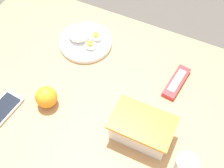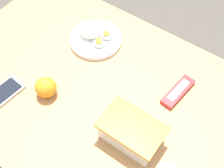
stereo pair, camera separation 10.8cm
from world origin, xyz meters
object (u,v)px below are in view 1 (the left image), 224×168
(orange_fruit, at_px, (46,97))
(candy_bar, at_px, (176,82))
(rice_plate, at_px, (85,40))
(drinking_glass, at_px, (184,168))
(cell_phone, at_px, (3,109))
(food_container, at_px, (142,129))

(orange_fruit, distance_m, candy_bar, 0.46)
(rice_plate, bearing_deg, drinking_glass, 146.45)
(orange_fruit, bearing_deg, drinking_glass, 175.25)
(orange_fruit, bearing_deg, rice_plate, -86.86)
(rice_plate, distance_m, candy_bar, 0.39)
(candy_bar, bearing_deg, rice_plate, -4.34)
(candy_bar, distance_m, cell_phone, 0.61)
(food_container, xyz_separation_m, candy_bar, (-0.04, -0.24, -0.03))
(candy_bar, bearing_deg, food_container, 81.11)
(food_container, xyz_separation_m, orange_fruit, (0.33, 0.03, -0.00))
(food_container, xyz_separation_m, drinking_glass, (-0.16, 0.07, 0.01))
(food_container, bearing_deg, orange_fruit, 4.57)
(food_container, bearing_deg, rice_plate, -37.58)
(orange_fruit, height_order, rice_plate, orange_fruit)
(cell_phone, height_order, drinking_glass, drinking_glass)
(orange_fruit, bearing_deg, candy_bar, -144.32)
(cell_phone, distance_m, drinking_glass, 0.62)
(cell_phone, xyz_separation_m, drinking_glass, (-0.61, -0.05, 0.05))
(food_container, xyz_separation_m, rice_plate, (0.35, -0.27, -0.02))
(orange_fruit, bearing_deg, food_container, -175.43)
(rice_plate, bearing_deg, food_container, 142.42)
(candy_bar, bearing_deg, orange_fruit, 35.68)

